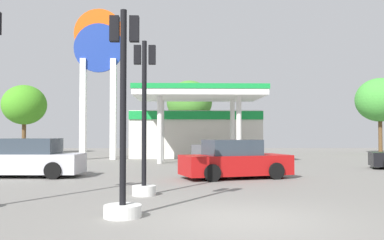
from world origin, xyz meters
TOP-DOWN VIEW (x-y plane):
  - ground_plane at (0.00, 0.00)m, footprint 90.00×90.00m
  - gas_station at (-0.00, 23.61)m, footprint 9.73×11.57m
  - station_pole_sign at (-6.98, 21.33)m, footprint 3.50×0.56m
  - car_0 at (1.01, 8.27)m, footprint 4.72×2.97m
  - car_2 at (-7.62, 9.12)m, footprint 4.62×2.27m
  - traffic_signal_2 at (-2.51, 0.27)m, footprint 0.82×0.82m
  - traffic_signal_3 at (-2.31, 3.57)m, footprint 0.70×0.71m
  - tree_0 at (-15.33, 30.19)m, footprint 3.97×3.97m
  - tree_1 at (-0.28, 29.94)m, footprint 4.16×4.16m
  - tree_2 at (16.75, 28.48)m, footprint 4.27×4.27m

SIDE VIEW (x-z plane):
  - ground_plane at x=0.00m, z-range 0.00..0.00m
  - car_0 at x=1.01m, z-range -0.07..1.50m
  - car_2 at x=-7.62m, z-range -0.08..1.54m
  - traffic_signal_2 at x=-2.51m, z-range -0.74..3.80m
  - traffic_signal_3 at x=-2.31m, z-range -0.55..4.03m
  - gas_station at x=0.00m, z-range -0.26..4.51m
  - tree_0 at x=-15.33m, z-range 1.30..7.56m
  - tree_1 at x=-0.28m, z-range 1.39..8.08m
  - tree_2 at x=16.75m, z-range 1.43..8.23m
  - station_pole_sign at x=-6.98m, z-range 1.30..12.03m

